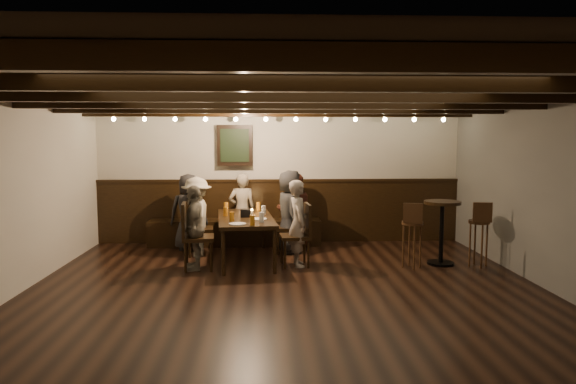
{
  "coord_description": "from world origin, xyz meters",
  "views": [
    {
      "loc": [
        -0.26,
        -5.73,
        1.88
      ],
      "look_at": [
        0.05,
        1.3,
        1.14
      ],
      "focal_mm": 32.0,
      "sensor_mm": 36.0,
      "label": 1
    }
  ],
  "objects_px": {
    "person_bench_centre": "(242,210)",
    "high_top_table": "(442,223)",
    "chair_right_near": "(288,237)",
    "person_bench_left": "(189,212)",
    "chair_left_near": "(199,238)",
    "bar_stool_left": "(412,244)",
    "dining_table": "(245,220)",
    "person_bench_right": "(295,210)",
    "chair_right_far": "(296,247)",
    "person_right_near": "(290,212)",
    "chair_left_far": "(197,249)",
    "person_right_far": "(298,223)",
    "person_left_near": "(197,216)",
    "bar_stool_right": "(479,242)",
    "person_left_far": "(195,227)"
  },
  "relations": [
    {
      "from": "chair_left_far",
      "to": "bar_stool_left",
      "type": "height_order",
      "value": "bar_stool_left"
    },
    {
      "from": "person_bench_left",
      "to": "chair_left_far",
      "type": "bearing_deg",
      "value": 97.58
    },
    {
      "from": "person_bench_centre",
      "to": "person_left_near",
      "type": "bearing_deg",
      "value": 38.66
    },
    {
      "from": "bar_stool_left",
      "to": "bar_stool_right",
      "type": "height_order",
      "value": "same"
    },
    {
      "from": "person_left_near",
      "to": "person_right_far",
      "type": "distance_m",
      "value": 1.75
    },
    {
      "from": "person_right_near",
      "to": "high_top_table",
      "type": "xyz_separation_m",
      "value": [
        2.22,
        -0.91,
        -0.05
      ]
    },
    {
      "from": "person_bench_right",
      "to": "person_right_near",
      "type": "distance_m",
      "value": 0.48
    },
    {
      "from": "dining_table",
      "to": "high_top_table",
      "type": "bearing_deg",
      "value": -12.97
    },
    {
      "from": "chair_right_near",
      "to": "person_bench_right",
      "type": "height_order",
      "value": "person_bench_right"
    },
    {
      "from": "chair_left_far",
      "to": "chair_right_near",
      "type": "bearing_deg",
      "value": 122.03
    },
    {
      "from": "chair_left_near",
      "to": "person_left_far",
      "type": "xyz_separation_m",
      "value": [
        0.05,
        -0.9,
        0.34
      ]
    },
    {
      "from": "person_bench_centre",
      "to": "person_left_far",
      "type": "height_order",
      "value": "person_bench_centre"
    },
    {
      "from": "chair_left_far",
      "to": "high_top_table",
      "type": "bearing_deg",
      "value": 86.63
    },
    {
      "from": "person_bench_right",
      "to": "high_top_table",
      "type": "relative_size",
      "value": 1.33
    },
    {
      "from": "chair_left_near",
      "to": "high_top_table",
      "type": "xyz_separation_m",
      "value": [
        3.68,
        -0.77,
        0.35
      ]
    },
    {
      "from": "chair_right_near",
      "to": "bar_stool_right",
      "type": "relative_size",
      "value": 0.89
    },
    {
      "from": "bar_stool_right",
      "to": "person_left_near",
      "type": "bearing_deg",
      "value": 174.9
    },
    {
      "from": "chair_left_far",
      "to": "person_bench_right",
      "type": "relative_size",
      "value": 0.76
    },
    {
      "from": "person_bench_right",
      "to": "person_right_far",
      "type": "relative_size",
      "value": 1.0
    },
    {
      "from": "person_left_near",
      "to": "person_right_near",
      "type": "bearing_deg",
      "value": 90.0
    },
    {
      "from": "chair_right_near",
      "to": "chair_left_far",
      "type": "bearing_deg",
      "value": 122.03
    },
    {
      "from": "chair_left_far",
      "to": "person_left_near",
      "type": "height_order",
      "value": "person_left_near"
    },
    {
      "from": "chair_right_far",
      "to": "person_left_near",
      "type": "bearing_deg",
      "value": 58.51
    },
    {
      "from": "chair_right_far",
      "to": "person_right_far",
      "type": "height_order",
      "value": "person_right_far"
    },
    {
      "from": "person_right_near",
      "to": "person_right_far",
      "type": "height_order",
      "value": "person_right_near"
    },
    {
      "from": "bar_stool_left",
      "to": "chair_right_near",
      "type": "bearing_deg",
      "value": 162.6
    },
    {
      "from": "person_bench_centre",
      "to": "high_top_table",
      "type": "xyz_separation_m",
      "value": [
        3.02,
        -1.43,
        -0.01
      ]
    },
    {
      "from": "chair_right_near",
      "to": "person_bench_left",
      "type": "distance_m",
      "value": 1.72
    },
    {
      "from": "person_right_near",
      "to": "person_right_far",
      "type": "relative_size",
      "value": 1.07
    },
    {
      "from": "person_bench_centre",
      "to": "bar_stool_left",
      "type": "distance_m",
      "value": 3.02
    },
    {
      "from": "bar_stool_right",
      "to": "chair_left_far",
      "type": "bearing_deg",
      "value": -173.15
    },
    {
      "from": "chair_left_far",
      "to": "person_left_far",
      "type": "bearing_deg",
      "value": -90.0
    },
    {
      "from": "person_bench_left",
      "to": "bar_stool_right",
      "type": "distance_m",
      "value": 4.61
    },
    {
      "from": "high_top_table",
      "to": "person_left_near",
      "type": "bearing_deg",
      "value": 168.36
    },
    {
      "from": "person_bench_centre",
      "to": "bar_stool_left",
      "type": "height_order",
      "value": "person_bench_centre"
    },
    {
      "from": "person_right_near",
      "to": "bar_stool_left",
      "type": "bearing_deg",
      "value": -128.35
    },
    {
      "from": "person_bench_right",
      "to": "chair_right_far",
      "type": "bearing_deg",
      "value": 82.38
    },
    {
      "from": "person_bench_left",
      "to": "person_bench_centre",
      "type": "xyz_separation_m",
      "value": [
        0.88,
        0.23,
        -0.01
      ]
    },
    {
      "from": "person_left_near",
      "to": "person_left_far",
      "type": "bearing_deg",
      "value": -0.0
    },
    {
      "from": "chair_right_far",
      "to": "bar_stool_right",
      "type": "bearing_deg",
      "value": -98.92
    },
    {
      "from": "chair_left_far",
      "to": "chair_right_near",
      "type": "distance_m",
      "value": 1.7
    },
    {
      "from": "dining_table",
      "to": "person_left_near",
      "type": "bearing_deg",
      "value": 149.04
    },
    {
      "from": "chair_right_far",
      "to": "person_bench_left",
      "type": "height_order",
      "value": "person_bench_left"
    },
    {
      "from": "chair_right_far",
      "to": "person_right_near",
      "type": "bearing_deg",
      "value": -1.94
    },
    {
      "from": "high_top_table",
      "to": "bar_stool_left",
      "type": "relative_size",
      "value": 0.99
    },
    {
      "from": "person_bench_centre",
      "to": "high_top_table",
      "type": "distance_m",
      "value": 3.34
    },
    {
      "from": "person_bench_left",
      "to": "person_left_near",
      "type": "height_order",
      "value": "person_bench_left"
    },
    {
      "from": "person_right_far",
      "to": "person_left_far",
      "type": "bearing_deg",
      "value": 90.0
    },
    {
      "from": "dining_table",
      "to": "person_bench_centre",
      "type": "height_order",
      "value": "person_bench_centre"
    },
    {
      "from": "chair_left_near",
      "to": "chair_right_near",
      "type": "height_order",
      "value": "chair_left_near"
    }
  ]
}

